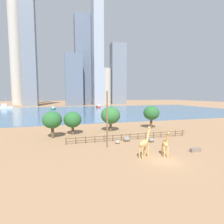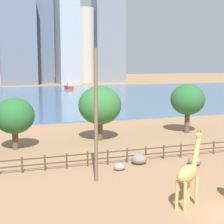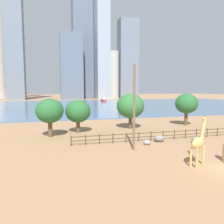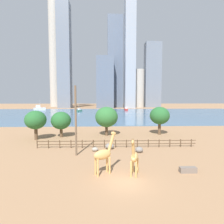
{
  "view_description": "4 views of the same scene",
  "coord_description": "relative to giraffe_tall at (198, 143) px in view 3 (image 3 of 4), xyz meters",
  "views": [
    {
      "loc": [
        -13.61,
        -20.6,
        9.12
      ],
      "look_at": [
        -0.51,
        24.47,
        4.58
      ],
      "focal_mm": 28.0,
      "sensor_mm": 36.0,
      "label": 1
    },
    {
      "loc": [
        -13.06,
        -15.51,
        8.65
      ],
      "look_at": [
        1.25,
        25.92,
        2.57
      ],
      "focal_mm": 55.0,
      "sensor_mm": 36.0,
      "label": 2
    },
    {
      "loc": [
        -14.99,
        -15.07,
        7.1
      ],
      "look_at": [
        -3.98,
        25.84,
        2.61
      ],
      "focal_mm": 35.0,
      "sensor_mm": 36.0,
      "label": 3
    },
    {
      "loc": [
        -1.86,
        -16.09,
        7.98
      ],
      "look_at": [
        -0.16,
        33.04,
        4.27
      ],
      "focal_mm": 28.0,
      "sensor_mm": 36.0,
      "label": 4
    }
  ],
  "objects": [
    {
      "name": "tree_left_large",
      "position": [
        0.37,
        19.53,
        1.9
      ],
      "size": [
        4.89,
        4.89,
        6.27
      ],
      "color": "brown",
      "rests_on": "ground"
    },
    {
      "name": "skyline_block_wide",
      "position": [
        31.23,
        145.68,
        15.45
      ],
      "size": [
        9.79,
        9.79,
        35.2
      ],
      "primitive_type": "cylinder",
      "color": "#B7B2A8",
      "rests_on": "ground"
    },
    {
      "name": "tree_center_broad",
      "position": [
        12.18,
        20.17,
        2.08
      ],
      "size": [
        4.32,
        4.32,
        6.22
      ],
      "color": "brown",
      "rests_on": "ground"
    },
    {
      "name": "boat_tug",
      "position": [
        -16.46,
        90.85,
        -1.29
      ],
      "size": [
        3.69,
        4.51,
        3.92
      ],
      "rotation": [
        0.0,
        0.0,
        4.13
      ],
      "color": "#337259",
      "rests_on": "harbor_water"
    },
    {
      "name": "boulder_near_fence",
      "position": [
        -1.45,
        8.16,
        -1.84
      ],
      "size": [
        0.96,
        0.81,
        0.61
      ],
      "primitive_type": "ellipsoid",
      "color": "gray",
      "rests_on": "ground"
    },
    {
      "name": "enclosure_fence",
      "position": [
        1.95,
        10.05,
        -1.4
      ],
      "size": [
        26.12,
        0.14,
        1.3
      ],
      "color": "#4C3826",
      "rests_on": "ground"
    },
    {
      "name": "skyline_tower_short",
      "position": [
        20.94,
        136.58,
        45.29
      ],
      "size": [
        8.78,
        15.59,
        94.88
      ],
      "primitive_type": "cube",
      "color": "#939EAD",
      "rests_on": "ground"
    },
    {
      "name": "harbor_water",
      "position": [
        2.11,
        75.05,
        -2.05
      ],
      "size": [
        180.0,
        86.0,
        0.2
      ],
      "primitive_type": "cube",
      "color": "#476B8C",
      "rests_on": "ground"
    },
    {
      "name": "giraffe_tall",
      "position": [
        0.0,
        0.0,
        0.0
      ],
      "size": [
        2.66,
        1.85,
        4.64
      ],
      "rotation": [
        0.0,
        0.0,
        0.52
      ],
      "color": "tan",
      "rests_on": "ground"
    },
    {
      "name": "tree_left_small",
      "position": [
        -9.1,
        18.27,
        1.32
      ],
      "size": [
        4.07,
        4.07,
        5.32
      ],
      "color": "brown",
      "rests_on": "ground"
    },
    {
      "name": "boulder_by_pole",
      "position": [
        5.18,
        7.34,
        -1.73
      ],
      "size": [
        1.12,
        1.12,
        0.84
      ],
      "primitive_type": "ellipsoid",
      "color": "gray",
      "rests_on": "ground"
    },
    {
      "name": "skyline_tower_glass",
      "position": [
        44.21,
        147.5,
        27.92
      ],
      "size": [
        14.65,
        10.33,
        60.14
      ],
      "primitive_type": "cube",
      "color": "slate",
      "rests_on": "ground"
    },
    {
      "name": "ground_plane",
      "position": [
        2.11,
        78.05,
        -2.15
      ],
      "size": [
        400.0,
        400.0,
        0.0
      ],
      "primitive_type": "plane",
      "color": "#9E7551"
    },
    {
      "name": "tree_right_tall",
      "position": [
        -13.45,
        16.14,
        1.71
      ],
      "size": [
        4.04,
        4.04,
        5.71
      ],
      "color": "brown",
      "rests_on": "ground"
    },
    {
      "name": "skyline_tower_needle",
      "position": [
        8.88,
        150.04,
        39.5
      ],
      "size": [
        14.02,
        15.42,
        83.29
      ],
      "primitive_type": "cube",
      "color": "slate",
      "rests_on": "ground"
    },
    {
      "name": "skyline_block_central",
      "position": [
        -0.44,
        135.15,
        19.97
      ],
      "size": [
        14.81,
        11.22,
        44.24
      ],
      "primitive_type": "cube",
      "color": "slate",
      "rests_on": "ground"
    },
    {
      "name": "boulder_small",
      "position": [
        0.81,
        9.27,
        -1.7
      ],
      "size": [
        1.4,
        1.2,
        0.9
      ],
      "primitive_type": "ellipsoid",
      "color": "gray",
      "rests_on": "ground"
    },
    {
      "name": "utility_pole",
      "position": [
        -3.98,
        6.31,
        2.76
      ],
      "size": [
        0.28,
        0.28,
        9.82
      ],
      "primitive_type": "cylinder",
      "color": "brown",
      "rests_on": "ground"
    },
    {
      "name": "boat_sailboat",
      "position": [
        13.86,
        100.24,
        -1.13
      ],
      "size": [
        2.23,
        5.52,
        4.89
      ],
      "rotation": [
        0.0,
        0.0,
        1.62
      ],
      "color": "#B22D28",
      "rests_on": "harbor_water"
    },
    {
      "name": "skyline_block_left",
      "position": [
        -36.04,
        138.85,
        43.0
      ],
      "size": [
        11.06,
        10.81,
        90.29
      ],
      "primitive_type": "cube",
      "color": "slate",
      "rests_on": "ground"
    }
  ]
}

